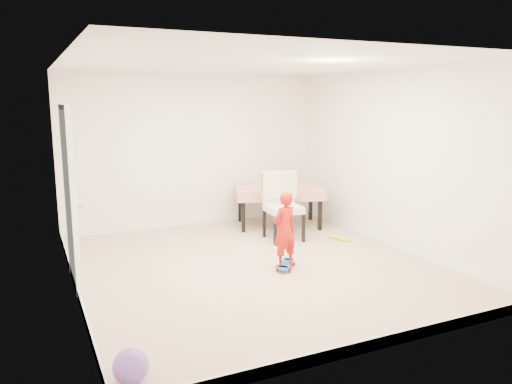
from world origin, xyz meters
name	(u,v)px	position (x,y,z in m)	size (l,w,h in m)	color
ground	(256,266)	(0.00, 0.00, 0.00)	(5.00, 5.00, 0.00)	tan
ceiling	(255,65)	(0.00, 0.00, 2.58)	(4.50, 5.00, 0.04)	white
wall_back	(195,150)	(0.00, 2.48, 1.30)	(4.50, 0.04, 2.60)	white
wall_front	(381,205)	(0.00, -2.48, 1.30)	(4.50, 0.04, 2.60)	white
wall_left	(70,180)	(-2.23, 0.00, 1.30)	(0.04, 5.00, 2.60)	white
wall_right	(394,159)	(2.23, 0.00, 1.30)	(0.04, 5.00, 2.60)	white
door	(70,200)	(-2.22, 0.30, 1.02)	(0.10, 0.94, 2.11)	white
baseboard_back	(196,220)	(0.00, 2.49, 0.06)	(4.50, 0.02, 0.12)	white
baseboard_front	(375,344)	(0.00, -2.49, 0.06)	(4.50, 0.02, 0.12)	white
baseboard_left	(77,288)	(-2.24, 0.00, 0.06)	(0.02, 5.00, 0.12)	white
baseboard_right	(390,241)	(2.24, 0.00, 0.06)	(0.02, 5.00, 0.12)	white
dining_table	(279,206)	(1.26, 1.77, 0.34)	(1.47, 0.93, 0.69)	red
dining_chair	(284,207)	(0.93, 0.96, 0.52)	(0.57, 0.65, 1.05)	beige
skateboard	(286,266)	(0.31, -0.27, 0.04)	(0.50, 0.18, 0.08)	blue
child	(284,232)	(0.27, -0.29, 0.49)	(0.36, 0.24, 0.99)	red
balloon	(131,366)	(-2.04, -2.10, 0.14)	(0.28, 0.28, 0.28)	purple
foam_toy	(340,238)	(1.70, 0.55, 0.03)	(0.06, 0.06, 0.40)	yellow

